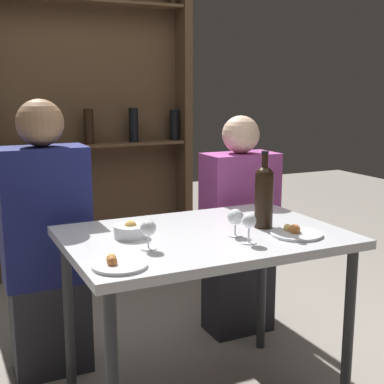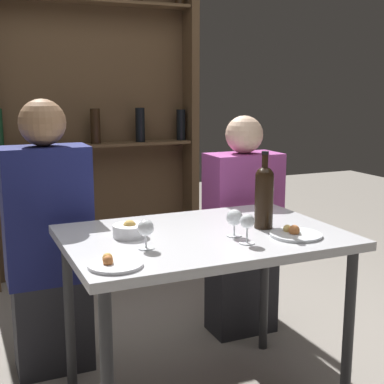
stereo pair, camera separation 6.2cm
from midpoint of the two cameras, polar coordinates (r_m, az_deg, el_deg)
name	(u,v)px [view 2 (the right image)]	position (r m, az deg, el deg)	size (l,w,h in m)	color
dining_table	(203,251)	(2.21, 2.02, -6.32)	(1.12, 0.77, 0.77)	silver
wine_rack_wall	(93,123)	(3.86, -10.01, 7.28)	(1.52, 0.21, 2.18)	#4C3823
wine_bottle	(264,194)	(2.26, 8.49, -0.24)	(0.08, 0.08, 0.33)	black
wine_glass_0	(146,229)	(1.96, -4.05, -3.97)	(0.06, 0.06, 0.11)	silver
wine_glass_1	(268,190)	(2.67, 8.74, 0.19)	(0.06, 0.06, 0.12)	silver
wine_glass_2	(247,223)	(2.04, 6.79, -3.30)	(0.06, 0.06, 0.12)	silver
wine_glass_3	(234,218)	(2.13, 5.38, -2.82)	(0.07, 0.07, 0.11)	silver
food_plate_0	(114,264)	(1.80, -7.36, -7.58)	(0.19, 0.19, 0.04)	white
food_plate_1	(295,234)	(2.18, 11.75, -4.37)	(0.21, 0.21, 0.05)	silver
snack_bowl	(130,230)	(2.14, -5.83, -4.07)	(0.13, 0.13, 0.07)	white
seated_person_left	(49,246)	(2.59, -14.36, -5.61)	(0.39, 0.22, 1.30)	#26262B
seated_person_right	(242,233)	(2.94, 6.00, -4.36)	(0.39, 0.22, 1.20)	#26262B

